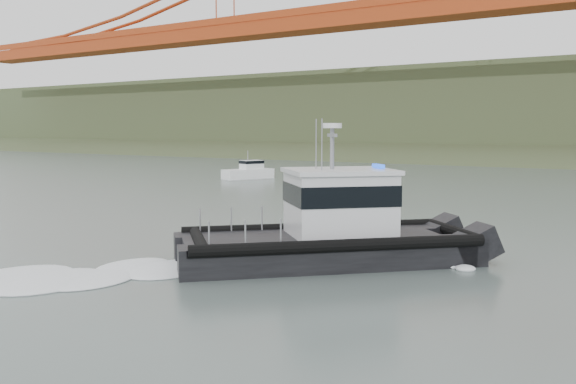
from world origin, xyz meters
name	(u,v)px	position (x,y,z in m)	size (l,w,h in m)	color
ground	(187,280)	(0.00, 0.00, 0.00)	(400.00, 400.00, 0.00)	#52625C
patrol_boat	(331,227)	(2.59, 5.20, 1.37)	(10.76, 11.02, 5.49)	black
motorboat	(249,171)	(-25.36, 36.53, 0.74)	(3.51, 5.66, 2.95)	white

